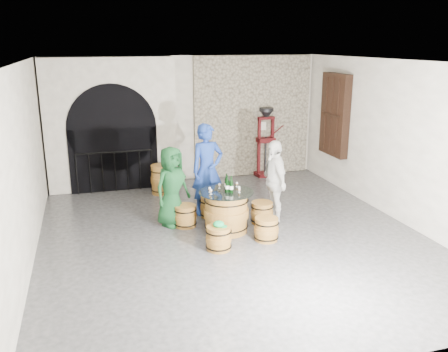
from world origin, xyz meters
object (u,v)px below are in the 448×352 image
object	(u,v)px
barrel_table	(226,212)
wine_bottle_right	(227,183)
person_white	(274,181)
barrel_stool_far	(211,207)
person_green	(172,186)
side_barrel	(162,179)
person_blue	(207,170)
barrel_stool_near_right	(266,229)
corking_press	(266,137)
barrel_stool_left	(185,216)
barrel_stool_near_left	(219,238)
wine_bottle_left	(227,185)
barrel_stool_right	(262,213)
wine_bottle_center	(231,186)

from	to	relation	value
barrel_table	wine_bottle_right	distance (m)	0.55
person_white	barrel_stool_far	bearing A→B (deg)	-114.51
person_green	side_barrel	distance (m)	2.12
barrel_stool_far	person_blue	bearing A→B (deg)	95.29
barrel_stool_far	person_green	xyz separation A→B (m)	(-0.85, -0.22, 0.58)
barrel_stool_near_right	corking_press	xyz separation A→B (m)	(1.56, 4.09, 0.86)
barrel_table	barrel_stool_left	distance (m)	0.87
person_white	barrel_stool_near_left	bearing A→B (deg)	-53.49
barrel_table	wine_bottle_right	world-z (taller)	wine_bottle_right
person_white	wine_bottle_left	xyz separation A→B (m)	(-1.08, -0.33, 0.10)
barrel_table	wine_bottle_right	bearing A→B (deg)	70.99
barrel_stool_near_right	wine_bottle_left	bearing A→B (deg)	134.42
wine_bottle_right	barrel_table	bearing A→B (deg)	-109.01
barrel_stool_far	person_white	bearing A→B (deg)	-24.85
barrel_stool_left	barrel_stool_near_right	xyz separation A→B (m)	(1.29, -1.09, 0.00)
barrel_stool_near_right	corking_press	world-z (taller)	corking_press
wine_bottle_left	wine_bottle_right	distance (m)	0.14
barrel_stool_right	corking_press	world-z (taller)	corking_press
person_green	wine_bottle_center	distance (m)	1.23
barrel_table	corking_press	world-z (taller)	corking_press
barrel_stool_near_right	wine_bottle_left	distance (m)	1.09
barrel_stool_left	barrel_table	bearing A→B (deg)	-34.14
person_green	side_barrel	xyz separation A→B (m)	(0.12, 2.07, -0.45)
person_white	barrel_table	bearing A→B (deg)	-74.19
person_white	side_barrel	bearing A→B (deg)	-141.18
barrel_stool_right	person_green	distance (m)	1.88
barrel_stool_near_right	barrel_stool_near_left	distance (m)	0.97
barrel_stool_right	corking_press	size ratio (longest dim) A/B	0.25
barrel_stool_right	barrel_stool_near_right	bearing A→B (deg)	-105.45
barrel_table	wine_bottle_center	size ratio (longest dim) A/B	3.20
wine_bottle_left	wine_bottle_center	bearing A→B (deg)	-40.78
barrel_stool_far	corking_press	distance (m)	3.55
person_green	wine_bottle_center	bearing A→B (deg)	-66.53
barrel_table	barrel_stool_right	world-z (taller)	barrel_table
person_white	barrel_stool_left	bearing A→B (deg)	-95.19
barrel_stool_right	corking_press	xyz separation A→B (m)	(1.32, 3.24, 0.86)
barrel_stool_left	side_barrel	xyz separation A→B (m)	(-0.11, 2.22, 0.14)
person_white	person_green	bearing A→B (deg)	-98.80
barrel_stool_far	person_green	bearing A→B (deg)	-165.57
barrel_stool_right	wine_bottle_left	xyz separation A→B (m)	(-0.81, -0.26, 0.72)
wine_bottle_center	barrel_stool_near_right	bearing A→B (deg)	-46.09
barrel_stool_left	person_green	distance (m)	0.64
barrel_stool_right	wine_bottle_center	bearing A→B (deg)	-157.58
barrel_table	barrel_stool_right	size ratio (longest dim) A/B	2.25
barrel_stool_near_right	wine_bottle_right	distance (m)	1.16
barrel_table	barrel_stool_far	xyz separation A→B (m)	(-0.08, 0.85, -0.18)
person_blue	person_white	world-z (taller)	person_blue
barrel_stool_far	corking_press	size ratio (longest dim) A/B	0.25
barrel_stool_far	corking_press	world-z (taller)	corking_press
wine_bottle_center	side_barrel	world-z (taller)	wine_bottle_center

